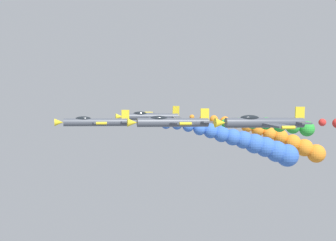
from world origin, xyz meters
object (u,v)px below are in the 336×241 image
airplane_left_inner (172,122)px  airplane_left_outer (264,122)px  airplane_right_inner (150,117)px  airplane_lead (95,122)px

airplane_left_inner → airplane_left_outer: bearing=-137.2°
airplane_right_inner → airplane_left_outer: 27.35m
airplane_lead → airplane_right_inner: size_ratio=1.00×
airplane_left_inner → airplane_lead: bearing=43.2°
airplane_lead → airplane_left_outer: (-18.41, -17.16, 0.10)m
airplane_left_inner → airplane_right_inner: bearing=-0.9°
airplane_right_inner → airplane_left_outer: size_ratio=1.00×
airplane_right_inner → airplane_left_inner: bearing=179.1°
airplane_left_inner → airplane_left_outer: (-8.91, -8.24, 0.05)m
airplane_left_inner → airplane_left_outer: 12.13m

